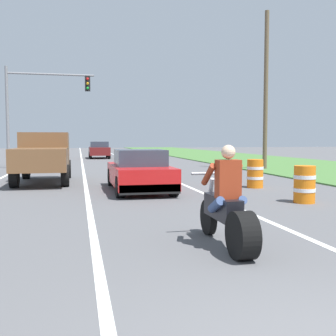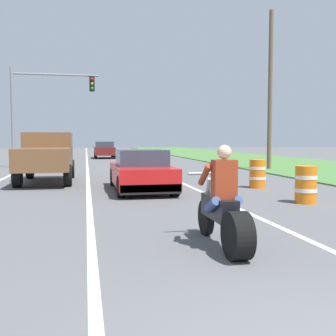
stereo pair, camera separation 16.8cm
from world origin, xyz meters
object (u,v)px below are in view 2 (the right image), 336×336
(construction_barrel_mid, at_px, (257,174))
(distant_car_far_ahead, at_px, (104,150))
(pickup_truck_left_lane_brown, at_px, (47,154))
(traffic_light_mast_near, at_px, (41,100))
(construction_barrel_nearest, at_px, (306,184))
(sports_car_red, at_px, (141,172))
(motorcycle_with_rider, at_px, (224,211))

(construction_barrel_mid, relative_size, distant_car_far_ahead, 0.25)
(distant_car_far_ahead, bearing_deg, pickup_truck_left_lane_brown, -98.87)
(pickup_truck_left_lane_brown, bearing_deg, traffic_light_mast_near, 97.03)
(traffic_light_mast_near, height_order, construction_barrel_nearest, traffic_light_mast_near)
(pickup_truck_left_lane_brown, relative_size, construction_barrel_mid, 4.80)
(sports_car_red, distance_m, distant_car_far_ahead, 23.62)
(pickup_truck_left_lane_brown, relative_size, traffic_light_mast_near, 0.80)
(motorcycle_with_rider, distance_m, traffic_light_mast_near, 20.52)
(construction_barrel_nearest, relative_size, construction_barrel_mid, 1.00)
(motorcycle_with_rider, relative_size, sports_car_red, 0.51)
(sports_car_red, bearing_deg, pickup_truck_left_lane_brown, 134.65)
(pickup_truck_left_lane_brown, relative_size, construction_barrel_nearest, 4.80)
(traffic_light_mast_near, distance_m, construction_barrel_mid, 15.42)
(sports_car_red, xyz_separation_m, distant_car_far_ahead, (-0.16, 23.62, 0.14))
(traffic_light_mast_near, distance_m, distant_car_far_ahead, 12.54)
(sports_car_red, relative_size, construction_barrel_nearest, 4.30)
(construction_barrel_mid, height_order, distant_car_far_ahead, distant_car_far_ahead)
(motorcycle_with_rider, xyz_separation_m, distant_car_far_ahead, (-0.45, 31.00, 0.18))
(pickup_truck_left_lane_brown, bearing_deg, construction_barrel_mid, -24.84)
(motorcycle_with_rider, relative_size, traffic_light_mast_near, 0.37)
(sports_car_red, relative_size, construction_barrel_mid, 4.30)
(traffic_light_mast_near, relative_size, construction_barrel_mid, 6.00)
(pickup_truck_left_lane_brown, bearing_deg, distant_car_far_ahead, 81.13)
(traffic_light_mast_near, xyz_separation_m, distant_car_far_ahead, (4.26, 11.33, -3.26))
(traffic_light_mast_near, relative_size, construction_barrel_nearest, 6.00)
(construction_barrel_nearest, bearing_deg, distant_car_far_ahead, 98.61)
(construction_barrel_mid, bearing_deg, motorcycle_with_rider, -117.50)
(pickup_truck_left_lane_brown, distance_m, traffic_light_mast_near, 9.46)
(pickup_truck_left_lane_brown, xyz_separation_m, construction_barrel_nearest, (7.27, -6.88, -0.60))
(motorcycle_with_rider, height_order, traffic_light_mast_near, traffic_light_mast_near)
(motorcycle_with_rider, distance_m, pickup_truck_left_lane_brown, 11.35)
(pickup_truck_left_lane_brown, xyz_separation_m, construction_barrel_mid, (7.42, -3.43, -0.60))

